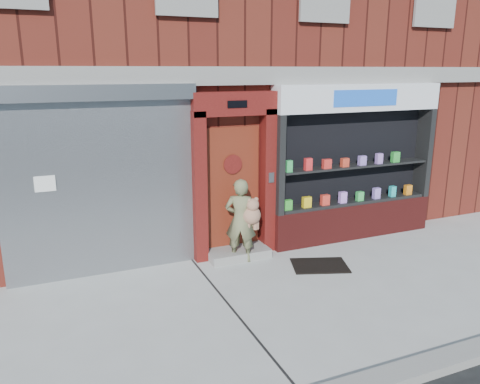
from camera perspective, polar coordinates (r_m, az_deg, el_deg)
ground at (r=7.41m, az=10.42°, el=-11.58°), size 80.00×80.00×0.00m
curb at (r=5.96m, az=22.42°, el=-18.92°), size 60.00×0.30×0.12m
building at (r=12.12m, az=-5.07°, el=18.19°), size 12.00×8.16×8.00m
shutter_bay at (r=7.63m, az=-16.79°, el=2.47°), size 3.10×0.30×3.04m
red_door_bay at (r=8.15m, az=-0.71°, el=1.99°), size 1.52×0.58×2.90m
pharmacy_bay at (r=9.34m, az=13.74°, el=2.67°), size 3.50×0.41×3.00m
woman at (r=8.06m, az=0.27°, el=-3.34°), size 0.66×0.58×1.47m
doormat at (r=8.19m, az=9.69°, el=-8.82°), size 1.09×0.92×0.02m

